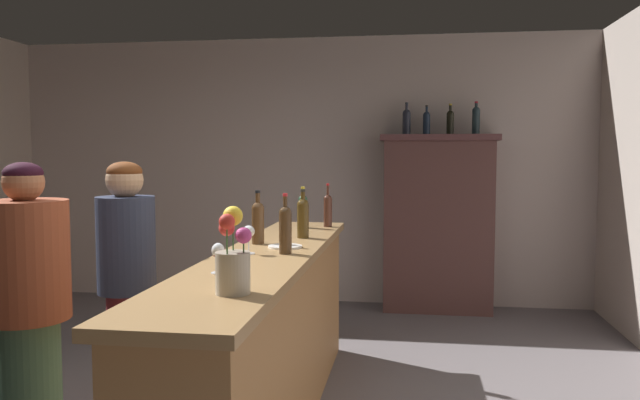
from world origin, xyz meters
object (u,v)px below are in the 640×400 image
Objects in this scene: display_cabinet at (438,220)px; wine_bottle_chardonnay at (258,220)px; wine_bottle_riesling at (328,209)px; patron_by_cabinet at (28,310)px; display_bottle_left at (407,121)px; display_bottle_center at (450,121)px; cheese_plate at (285,246)px; patron_in_grey at (127,279)px; wine_glass_front at (218,253)px; bar_counter at (267,341)px; wine_bottle_merlot at (303,209)px; wine_bottle_malbec at (285,227)px; flower_arrangement at (233,259)px; display_bottle_midright at (476,119)px; display_bottle_midleft at (427,122)px; wine_bottle_syrah at (303,216)px; wine_glass_mid at (249,233)px.

wine_bottle_chardonnay is (-1.18, -2.53, 0.25)m from display_cabinet.
patron_by_cabinet is (-1.17, -1.93, -0.32)m from wine_bottle_riesling.
display_bottle_left is 0.42m from display_bottle_center.
display_cabinet is 1.14× the size of patron_by_cabinet.
cheese_plate is at bearing 8.43° from patron_by_cabinet.
wine_glass_front is at bearing -44.47° from patron_in_grey.
wine_glass_front is 0.97m from patron_in_grey.
wine_bottle_riesling is at bearing 82.13° from bar_counter.
patron_by_cabinet is (-0.99, -1.85, -0.32)m from wine_bottle_merlot.
patron_by_cabinet is (-0.91, -0.07, -0.28)m from wine_glass_front.
display_cabinet is at bearing -0.00° from display_bottle_left.
cheese_plate is (-0.05, 0.22, -0.14)m from wine_bottle_malbec.
wine_bottle_chardonnay is 1.07× the size of wine_bottle_merlot.
bar_counter is at bearing 170.66° from wine_bottle_malbec.
bar_counter is 0.55m from cheese_plate.
patron_by_cabinet is (-1.06, -0.88, -0.19)m from cheese_plate.
wine_bottle_merlot is at bearing 50.23° from patron_in_grey.
wine_bottle_chardonnay is 1.34m from flower_arrangement.
flower_arrangement is (-0.95, -3.85, 0.24)m from display_cabinet.
patron_in_grey is at bearing -127.58° from display_bottle_midright.
display_bottle_center is (1.24, 3.46, 0.76)m from wine_glass_front.
wine_bottle_malbec reaches higher than wine_bottle_riesling.
wine_bottle_malbec is 1.17× the size of display_bottle_midleft.
cheese_plate is 2.91m from display_bottle_midleft.
flower_arrangement is 1.09× the size of display_bottle_left.
patron_in_grey is at bearing -153.57° from wine_bottle_chardonnay.
flower_arrangement is 4.00m from display_bottle_midleft.
display_bottle_midright is (0.24, -0.00, 0.02)m from display_bottle_center.
display_bottle_midright is (1.22, 1.59, 0.74)m from wine_bottle_riesling.
display_bottle_midright is at bearing 66.83° from wine_glass_front.
display_bottle_midleft is at bearing 180.00° from display_bottle_center.
display_bottle_midleft reaches higher than patron_by_cabinet.
wine_bottle_syrah is at bearing 81.24° from bar_counter.
wine_bottle_merlot is 2.16× the size of wine_glass_front.
bar_counter is at bearing -112.01° from display_bottle_center.
display_bottle_midleft reaches higher than wine_bottle_malbec.
display_bottle_left reaches higher than display_bottle_midleft.
cheese_plate is 0.13× the size of patron_in_grey.
display_bottle_midright is (1.52, 2.53, 0.73)m from wine_bottle_chardonnay.
wine_bottle_riesling is 0.98m from wine_bottle_chardonnay.
display_bottle_midright is (1.40, 2.85, 1.37)m from bar_counter.
display_bottle_midright reaches higher than flower_arrangement.
wine_glass_front is at bearing -108.38° from wine_bottle_malbec.
wine_glass_mid is 0.50× the size of display_bottle_left.
bar_counter is 0.73m from wine_bottle_chardonnay.
wine_bottle_syrah is at bearing 81.70° from wine_glass_front.
wine_bottle_chardonnay is 2.08× the size of wine_glass_mid.
display_bottle_midright reaches higher than bar_counter.
flower_arrangement is 4.06m from display_bottle_center.
display_bottle_midleft is (0.75, 1.59, 0.72)m from wine_bottle_riesling.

